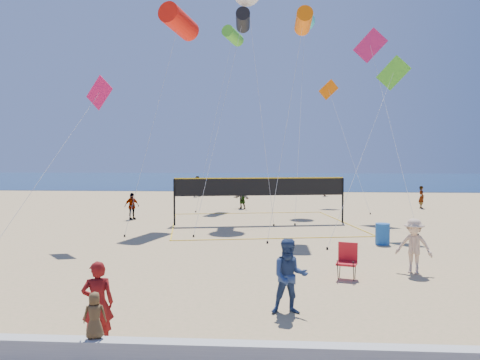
# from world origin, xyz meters

# --- Properties ---
(ground) EXTENTS (120.00, 120.00, 0.00)m
(ground) POSITION_xyz_m (0.00, 0.00, 0.00)
(ground) COLOR tan
(ground) RESTS_ON ground
(ocean) EXTENTS (140.00, 50.00, 0.03)m
(ocean) POSITION_xyz_m (0.00, 62.00, 0.01)
(ocean) COLOR navy
(ocean) RESTS_ON ground
(woman) EXTENTS (0.70, 0.58, 1.67)m
(woman) POSITION_xyz_m (-2.72, -1.84, 0.83)
(woman) COLOR maroon
(woman) RESTS_ON ground
(toddler) EXTENTS (0.44, 0.34, 0.79)m
(toddler) POSITION_xyz_m (-2.35, -2.96, 1.00)
(toddler) COLOR brown
(toddler) RESTS_ON seawall
(bystander_a) EXTENTS (0.91, 0.74, 1.77)m
(bystander_a) POSITION_xyz_m (1.07, 0.27, 0.88)
(bystander_a) COLOR navy
(bystander_a) RESTS_ON ground
(bystander_b) EXTENTS (1.28, 1.05, 1.72)m
(bystander_b) POSITION_xyz_m (5.12, 4.32, 0.86)
(bystander_b) COLOR #D6B18E
(bystander_b) RESTS_ON ground
(far_person_0) EXTENTS (0.91, 0.91, 1.55)m
(far_person_0) POSITION_xyz_m (-7.41, 15.90, 0.77)
(far_person_0) COLOR gray
(far_person_0) RESTS_ON ground
(far_person_1) EXTENTS (1.33, 1.13, 1.44)m
(far_person_1) POSITION_xyz_m (-1.34, 21.74, 0.72)
(far_person_1) COLOR gray
(far_person_1) RESTS_ON ground
(far_person_2) EXTENTS (0.40, 0.59, 1.57)m
(far_person_2) POSITION_xyz_m (11.21, 22.91, 0.78)
(far_person_2) COLOR gray
(far_person_2) RESTS_ON ground
(far_person_3) EXTENTS (1.02, 0.87, 1.84)m
(far_person_3) POSITION_xyz_m (-5.92, 31.14, 0.92)
(far_person_3) COLOR gray
(far_person_3) RESTS_ON ground
(far_person_4) EXTENTS (0.66, 1.06, 1.58)m
(far_person_4) POSITION_xyz_m (5.62, 32.59, 0.79)
(far_person_4) COLOR gray
(far_person_4) RESTS_ON ground
(camp_chair) EXTENTS (0.70, 0.82, 1.19)m
(camp_chair) POSITION_xyz_m (2.93, 3.53, 0.60)
(camp_chair) COLOR red
(camp_chair) RESTS_ON ground
(trash_barrel) EXTENTS (0.65, 0.65, 0.88)m
(trash_barrel) POSITION_xyz_m (5.28, 9.09, 0.44)
(trash_barrel) COLOR #1955A8
(trash_barrel) RESTS_ON ground
(volleyball_net) EXTENTS (10.92, 10.80, 2.52)m
(volleyball_net) POSITION_xyz_m (0.06, 14.65, 1.74)
(volleyball_net) COLOR black
(volleyball_net) RESTS_ON ground
(kite_0) EXTENTS (2.55, 6.83, 11.86)m
(kite_0) POSITION_xyz_m (-4.46, 15.43, 11.08)
(kite_0) COLOR red
(kite_0) RESTS_ON ground
(kite_1) EXTENTS (2.30, 8.99, 12.48)m
(kite_1) POSITION_xyz_m (-1.09, 18.22, 11.91)
(kite_1) COLOR black
(kite_1) RESTS_ON ground
(kite_2) EXTENTS (2.16, 4.98, 10.84)m
(kite_2) POSITION_xyz_m (2.21, 12.95, 10.31)
(kite_2) COLOR #FF6A05
(kite_2) RESTS_ON ground
(kite_3) EXTENTS (2.69, 5.99, 7.12)m
(kite_3) POSITION_xyz_m (-6.83, 8.80, 5.99)
(kite_3) COLOR #E21458
(kite_3) RESTS_ON ground
(kite_4) EXTENTS (4.55, 5.54, 8.58)m
(kite_4) POSITION_xyz_m (6.39, 12.67, 7.33)
(kite_4) COLOR #4EBC29
(kite_4) RESTS_ON ground
(kite_5) EXTENTS (2.00, 8.30, 11.56)m
(kite_5) POSITION_xyz_m (6.78, 18.89, 10.08)
(kite_5) COLOR #BF1B5D
(kite_5) RESTS_ON ground
(kite_7) EXTENTS (1.94, 9.41, 13.78)m
(kite_7) POSITION_xyz_m (2.99, 22.75, 13.09)
(kite_7) COLOR #3ADED8
(kite_7) RESTS_ON ground
(kite_8) EXTENTS (2.84, 6.54, 13.26)m
(kite_8) POSITION_xyz_m (-2.24, 24.81, 12.65)
(kite_8) COLOR #4EBC29
(kite_8) RESTS_ON ground
(kite_9) EXTENTS (2.69, 7.05, 9.57)m
(kite_9) POSITION_xyz_m (5.16, 25.60, 8.23)
(kite_9) COLOR #FF6A05
(kite_9) RESTS_ON ground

